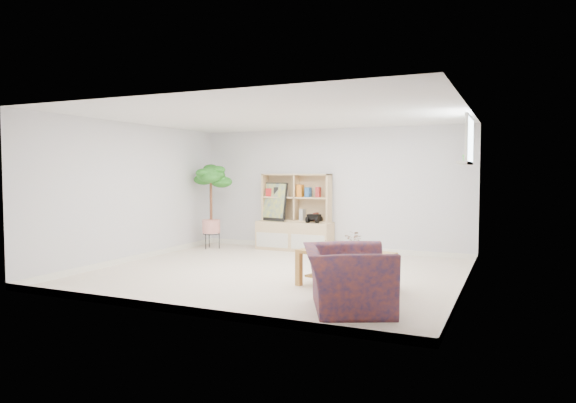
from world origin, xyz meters
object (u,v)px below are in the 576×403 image
at_px(floor_tree, 211,206).
at_px(armchair, 347,274).
at_px(coffee_table, 346,269).
at_px(storage_unit, 294,212).

height_order(floor_tree, armchair, floor_tree).
bearing_deg(coffee_table, storage_unit, 140.15).
bearing_deg(coffee_table, armchair, -56.21).
xyz_separation_m(storage_unit, floor_tree, (-1.63, -0.48, 0.10)).
relative_size(storage_unit, armchair, 1.39).
bearing_deg(floor_tree, storage_unit, 16.48).
relative_size(coffee_table, floor_tree, 0.71).
bearing_deg(floor_tree, coffee_table, -32.61).
height_order(storage_unit, floor_tree, floor_tree).
bearing_deg(floor_tree, armchair, -40.32).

